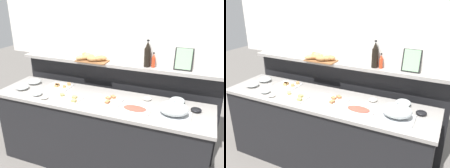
{
  "view_description": "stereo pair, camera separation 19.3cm",
  "coord_description": "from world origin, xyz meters",
  "views": [
    {
      "loc": [
        1.06,
        -2.23,
        2.06
      ],
      "look_at": [
        0.12,
        0.1,
        1.07
      ],
      "focal_mm": 38.88,
      "sensor_mm": 36.0,
      "label": 1
    },
    {
      "loc": [
        1.24,
        -2.15,
        2.06
      ],
      "look_at": [
        0.12,
        0.1,
        1.07
      ],
      "focal_mm": 38.88,
      "sensor_mm": 36.0,
      "label": 2
    }
  ],
  "objects": [
    {
      "name": "ground_plane",
      "position": [
        0.0,
        0.6,
        0.0
      ],
      "size": [
        12.0,
        12.0,
        0.0
      ],
      "primitive_type": "plane",
      "color": "slate"
    },
    {
      "name": "buffet_counter",
      "position": [
        0.0,
        0.0,
        0.45
      ],
      "size": [
        2.47,
        0.66,
        0.9
      ],
      "color": "black",
      "rests_on": "ground_plane"
    },
    {
      "name": "back_ledge_unit",
      "position": [
        0.0,
        0.51,
        0.63
      ],
      "size": [
        2.59,
        0.22,
        1.2
      ],
      "color": "black",
      "rests_on": "ground_plane"
    },
    {
      "name": "upper_wall_panel",
      "position": [
        0.0,
        0.53,
        1.9
      ],
      "size": [
        3.19,
        0.08,
        1.4
      ],
      "primitive_type": "cube",
      "color": "white",
      "rests_on": "back_ledge_unit"
    },
    {
      "name": "sandwich_platter_rear",
      "position": [
        0.09,
        -0.0,
        0.91
      ],
      "size": [
        0.37,
        0.22,
        0.04
      ],
      "color": "silver",
      "rests_on": "buffet_counter"
    },
    {
      "name": "sandwich_platter_side",
      "position": [
        -0.6,
        0.14,
        0.91
      ],
      "size": [
        0.28,
        0.22,
        0.04
      ],
      "color": "silver",
      "rests_on": "buffet_counter"
    },
    {
      "name": "sandwich_platter_front",
      "position": [
        -0.32,
        -0.14,
        0.91
      ],
      "size": [
        0.32,
        0.2,
        0.04
      ],
      "color": "silver",
      "rests_on": "buffet_counter"
    },
    {
      "name": "cold_cuts_platter",
      "position": [
        0.45,
        -0.09,
        0.91
      ],
      "size": [
        0.32,
        0.19,
        0.02
      ],
      "color": "white",
      "rests_on": "buffet_counter"
    },
    {
      "name": "serving_cloche",
      "position": [
        0.83,
        -0.08,
        0.98
      ],
      "size": [
        0.34,
        0.24,
        0.17
      ],
      "color": "#B7BABF",
      "rests_on": "buffet_counter"
    },
    {
      "name": "glass_bowl_large",
      "position": [
        -0.99,
        -0.09,
        0.93
      ],
      "size": [
        0.16,
        0.16,
        0.06
      ],
      "color": "silver",
      "rests_on": "buffet_counter"
    },
    {
      "name": "glass_bowl_medium",
      "position": [
        -0.97,
        0.11,
        0.93
      ],
      "size": [
        0.17,
        0.17,
        0.07
      ],
      "color": "silver",
      "rests_on": "buffet_counter"
    },
    {
      "name": "glass_bowl_small",
      "position": [
        -0.71,
        -0.17,
        0.92
      ],
      "size": [
        0.11,
        0.11,
        0.04
      ],
      "color": "silver",
      "rests_on": "buffet_counter"
    },
    {
      "name": "glass_bowl_extra",
      "position": [
        0.83,
        0.22,
        0.93
      ],
      "size": [
        0.16,
        0.16,
        0.06
      ],
      "color": "silver",
      "rests_on": "buffet_counter"
    },
    {
      "name": "condiment_bowl_red",
      "position": [
        0.51,
        0.18,
        0.92
      ],
      "size": [
        0.09,
        0.09,
        0.03
      ],
      "primitive_type": "ellipsoid",
      "color": "silver",
      "rests_on": "buffet_counter"
    },
    {
      "name": "condiment_bowl_cream",
      "position": [
        1.03,
        0.1,
        0.92
      ],
      "size": [
        0.11,
        0.11,
        0.04
      ],
      "primitive_type": "ellipsoid",
      "color": "black",
      "rests_on": "buffet_counter"
    },
    {
      "name": "condiment_bowl_teal",
      "position": [
        -0.57,
        -0.22,
        0.92
      ],
      "size": [
        0.09,
        0.09,
        0.03
      ],
      "primitive_type": "ellipsoid",
      "color": "silver",
      "rests_on": "buffet_counter"
    },
    {
      "name": "hot_sauce_bottle",
      "position": [
        0.5,
        0.45,
        1.28
      ],
      "size": [
        0.04,
        0.04,
        0.18
      ],
      "color": "red",
      "rests_on": "back_ledge_unit"
    },
    {
      "name": "wine_bottle_dark",
      "position": [
        0.42,
        0.44,
        1.35
      ],
      "size": [
        0.08,
        0.08,
        0.32
      ],
      "color": "black",
      "rests_on": "back_ledge_unit"
    },
    {
      "name": "salt_shaker",
      "position": [
        -1.11,
        0.43,
        1.25
      ],
      "size": [
        0.03,
        0.03,
        0.09
      ],
      "color": "white",
      "rests_on": "back_ledge_unit"
    },
    {
      "name": "pepper_shaker",
      "position": [
        -1.07,
        0.43,
        1.25
      ],
      "size": [
        0.03,
        0.03,
        0.09
      ],
      "color": "white",
      "rests_on": "back_ledge_unit"
    },
    {
      "name": "bread_basket",
      "position": [
        -0.29,
        0.42,
        1.24
      ],
      "size": [
        0.42,
        0.29,
        0.08
      ],
      "color": "brown",
      "rests_on": "back_ledge_unit"
    },
    {
      "name": "framed_picture",
      "position": [
        0.83,
        0.47,
        1.33
      ],
      "size": [
        0.2,
        0.07,
        0.26
      ],
      "color": "black",
      "rests_on": "back_ledge_unit"
    }
  ]
}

